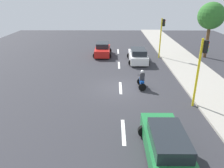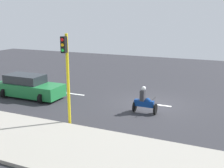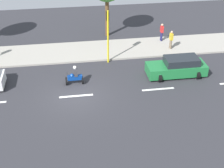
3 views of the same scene
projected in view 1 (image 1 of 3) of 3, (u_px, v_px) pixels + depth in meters
ground_plane at (120, 88)px, 17.34m from camera, size 40.00×60.00×0.10m
sidewalk at (209, 87)px, 17.23m from camera, size 4.00×60.00×0.15m
lane_stripe_north at (123, 132)px, 11.78m from camera, size 0.20×2.40×0.01m
lane_stripe_mid at (120, 88)px, 17.32m from camera, size 0.20×2.40×0.01m
lane_stripe_south at (119, 65)px, 22.87m from camera, size 0.20×2.40×0.01m
lane_stripe_far_south at (118, 51)px, 28.41m from camera, size 0.20×2.40×0.01m
car_red at (103, 50)px, 26.27m from camera, size 2.16×3.92×1.52m
car_green at (166, 145)px, 9.65m from camera, size 2.15×4.58×1.52m
car_white at (138, 56)px, 23.68m from camera, size 2.26×4.24×1.52m
motorcycle at (142, 80)px, 17.06m from camera, size 0.60×1.30×1.53m
traffic_light_corner at (162, 32)px, 24.45m from camera, size 0.49×0.24×4.50m
traffic_light_midblock at (201, 64)px, 13.42m from camera, size 0.49×0.24×4.50m
street_tree_north at (211, 16)px, 23.99m from camera, size 2.92×2.92×6.18m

